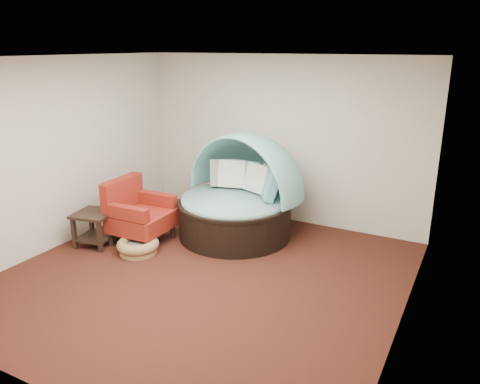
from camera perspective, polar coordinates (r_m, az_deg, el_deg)
The scene contains 10 objects.
floor at distance 6.33m, azimuth -4.44°, elevation -10.18°, with size 5.00×5.00×0.00m, color #411912.
wall_back at distance 7.98m, azimuth 5.01°, elevation 6.34°, with size 5.00×5.00×0.00m, color beige.
wall_front at distance 4.07m, azimuth -24.19°, elevation -6.36°, with size 5.00×5.00×0.00m, color beige.
wall_left at distance 7.44m, azimuth -21.25°, elevation 4.39°, with size 5.00×5.00×0.00m, color beige.
wall_right at distance 4.98m, azimuth 20.25°, elevation -1.60°, with size 5.00×5.00×0.00m, color beige.
ceiling at distance 5.61m, azimuth -5.13°, elevation 16.03°, with size 5.00×5.00×0.00m, color white.
canopy_daybed at distance 7.38m, azimuth -0.10°, elevation 0.36°, with size 2.18×2.13×1.64m.
pet_basket at distance 7.08m, azimuth -12.32°, elevation -6.43°, with size 0.65×0.65×0.22m.
red_armchair at distance 7.39m, azimuth -12.36°, elevation -2.54°, with size 0.87×0.88×0.99m.
side_table at distance 7.44m, azimuth -17.28°, elevation -3.75°, with size 0.64×0.64×0.53m.
Camera 1 is at (3.05, -4.71, 2.94)m, focal length 35.00 mm.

